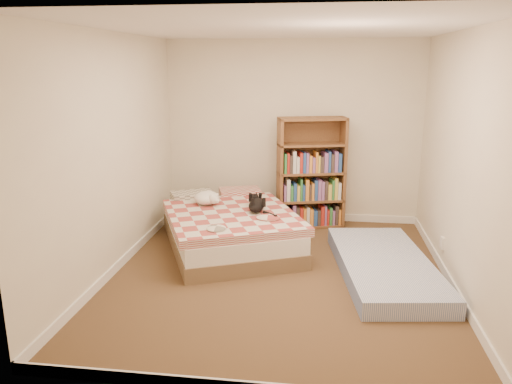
# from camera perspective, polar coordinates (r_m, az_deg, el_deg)

# --- Properties ---
(room) EXTENTS (3.51, 4.01, 2.51)m
(room) POSITION_cam_1_polar(r_m,az_deg,el_deg) (5.01, 2.75, 3.17)
(room) COLOR #47321E
(room) RESTS_ON ground
(bed) EXTENTS (2.05, 2.35, 0.53)m
(bed) POSITION_cam_1_polar(r_m,az_deg,el_deg) (6.12, -3.04, -4.00)
(bed) COLOR brown
(bed) RESTS_ON room
(bookshelf) EXTENTS (0.97, 0.52, 1.49)m
(bookshelf) POSITION_cam_1_polar(r_m,az_deg,el_deg) (6.81, 6.28, 0.59)
(bookshelf) COLOR brown
(bookshelf) RESTS_ON room
(floor_mattress) EXTENTS (1.17, 2.12, 0.18)m
(floor_mattress) POSITION_cam_1_polar(r_m,az_deg,el_deg) (5.52, 14.47, -8.24)
(floor_mattress) COLOR #6C80B5
(floor_mattress) RESTS_ON room
(black_cat) EXTENTS (0.31, 0.71, 0.16)m
(black_cat) POSITION_cam_1_polar(r_m,az_deg,el_deg) (5.97, 0.15, -1.40)
(black_cat) COLOR black
(black_cat) RESTS_ON bed
(white_dog) EXTENTS (0.35, 0.37, 0.16)m
(white_dog) POSITION_cam_1_polar(r_m,az_deg,el_deg) (6.23, -5.58, -0.68)
(white_dog) COLOR white
(white_dog) RESTS_ON bed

